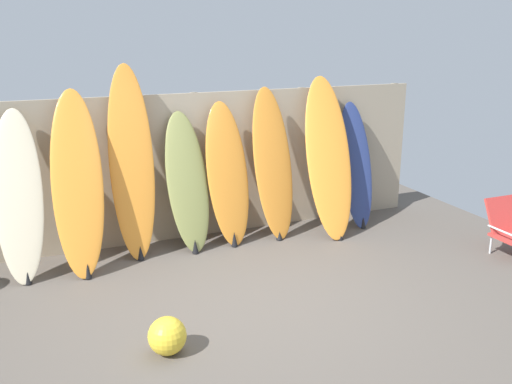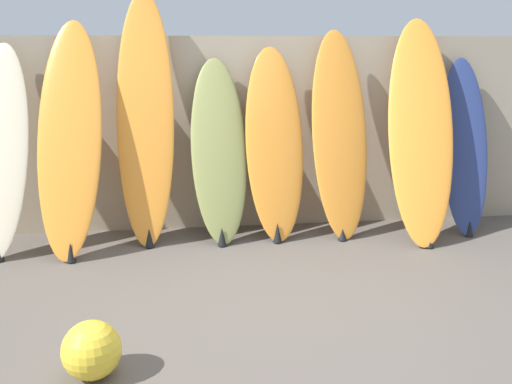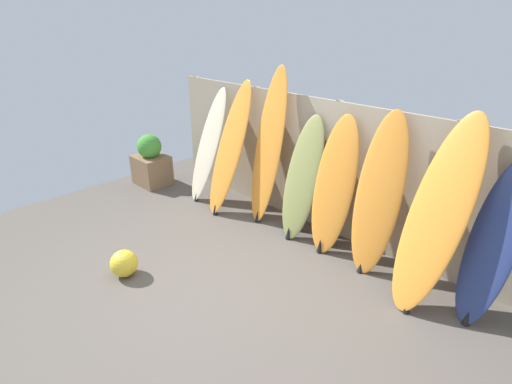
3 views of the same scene
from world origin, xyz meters
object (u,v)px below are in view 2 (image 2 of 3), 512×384
object	(u,v)px
surfboard_orange_1	(70,140)
surfboard_orange_5	(340,136)
surfboard_olive_3	(219,152)
surfboard_orange_4	(275,146)
surfboard_orange_6	(421,131)
beach_ball	(92,350)
surfboard_orange_2	(145,122)
surfboard_navy_7	(465,148)

from	to	relation	value
surfboard_orange_1	surfboard_orange_5	bearing A→B (deg)	3.38
surfboard_olive_3	surfboard_orange_4	xyz separation A→B (m)	(0.50, -0.01, 0.04)
surfboard_olive_3	surfboard_orange_5	distance (m)	1.10
surfboard_orange_6	beach_ball	distance (m)	3.41
surfboard_orange_1	surfboard_orange_2	bearing A→B (deg)	15.61
surfboard_orange_2	surfboard_navy_7	world-z (taller)	surfboard_orange_2
surfboard_orange_6	surfboard_orange_4	bearing A→B (deg)	173.66
surfboard_orange_1	surfboard_olive_3	size ratio (longest dim) A/B	1.20
surfboard_orange_5	surfboard_navy_7	world-z (taller)	surfboard_orange_5
surfboard_orange_6	surfboard_olive_3	bearing A→B (deg)	175.04
surfboard_orange_1	surfboard_navy_7	xyz separation A→B (m)	(3.53, 0.13, -0.17)
surfboard_orange_4	surfboard_orange_5	world-z (taller)	surfboard_orange_5
surfboard_orange_2	surfboard_olive_3	bearing A→B (deg)	-1.30
surfboard_orange_1	beach_ball	world-z (taller)	surfboard_orange_1
surfboard_navy_7	surfboard_olive_3	bearing A→B (deg)	179.30
surfboard_orange_2	surfboard_navy_7	size ratio (longest dim) A/B	1.35
surfboard_orange_1	surfboard_olive_3	world-z (taller)	surfboard_orange_1
surfboard_orange_2	surfboard_orange_4	bearing A→B (deg)	-1.32
beach_ball	surfboard_orange_5	bearing A→B (deg)	48.73
surfboard_navy_7	surfboard_orange_2	bearing A→B (deg)	179.17
surfboard_orange_4	beach_ball	bearing A→B (deg)	-121.09
surfboard_olive_3	surfboard_orange_5	size ratio (longest dim) A/B	0.87
surfboard_olive_3	beach_ball	xyz separation A→B (m)	(-0.82, -2.19, -0.64)
surfboard_olive_3	surfboard_orange_6	distance (m)	1.81
surfboard_orange_2	surfboard_olive_3	size ratio (longest dim) A/B	1.34
surfboard_olive_3	surfboard_orange_6	bearing A→B (deg)	-4.96
surfboard_orange_4	surfboard_navy_7	size ratio (longest dim) A/B	1.06
surfboard_orange_6	surfboard_orange_5	bearing A→B (deg)	168.99
beach_ball	surfboard_orange_2	bearing A→B (deg)	85.13
surfboard_orange_6	beach_ball	size ratio (longest dim) A/B	6.23
surfboard_orange_6	surfboard_orange_1	bearing A→B (deg)	-179.97
surfboard_navy_7	beach_ball	world-z (taller)	surfboard_navy_7
surfboard_orange_2	surfboard_navy_7	xyz separation A→B (m)	(2.92, -0.04, -0.28)
beach_ball	surfboard_orange_1	bearing A→B (deg)	101.79
surfboard_olive_3	surfboard_navy_7	distance (m)	2.29
surfboard_orange_2	surfboard_orange_5	distance (m)	1.73
surfboard_olive_3	beach_ball	world-z (taller)	surfboard_olive_3
surfboard_navy_7	surfboard_orange_1	bearing A→B (deg)	-177.91
surfboard_orange_6	surfboard_orange_2	bearing A→B (deg)	175.99
surfboard_orange_5	beach_ball	bearing A→B (deg)	-131.27
surfboard_orange_2	surfboard_orange_4	distance (m)	1.15
surfboard_orange_5	beach_ball	size ratio (longest dim) A/B	5.88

